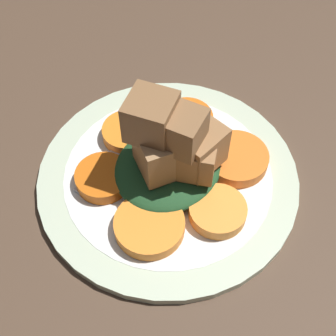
{
  "coord_description": "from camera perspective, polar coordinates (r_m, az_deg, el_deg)",
  "views": [
    {
      "loc": [
        21.66,
        17.47,
        42.61
      ],
      "look_at": [
        0.0,
        0.0,
        4.1
      ],
      "focal_mm": 50.0,
      "sensor_mm": 36.0,
      "label": 1
    }
  ],
  "objects": [
    {
      "name": "carrot_slice_4",
      "position": [
        0.51,
        -4.96,
        4.32
      ],
      "size": [
        5.46,
        5.46,
        1.39
      ],
      "primitive_type": "cylinder",
      "color": "orange",
      "rests_on": "plate"
    },
    {
      "name": "carrot_slice_2",
      "position": [
        0.49,
        8.33,
        1.15
      ],
      "size": [
        6.65,
        6.65,
        1.39
      ],
      "primitive_type": "cylinder",
      "color": "orange",
      "rests_on": "plate"
    },
    {
      "name": "table_slab",
      "position": [
        0.5,
        0.0,
        -2.08
      ],
      "size": [
        120.0,
        120.0,
        2.0
      ],
      "primitive_type": "cube",
      "color": "#4C3828",
      "rests_on": "ground"
    },
    {
      "name": "fork",
      "position": [
        0.51,
        -4.45,
        3.97
      ],
      "size": [
        17.21,
        3.09,
        0.4
      ],
      "rotation": [
        0.0,
        0.0,
        0.08
      ],
      "color": "silver",
      "rests_on": "plate"
    },
    {
      "name": "carrot_slice_0",
      "position": [
        0.44,
        -2.28,
        -6.99
      ],
      "size": [
        6.73,
        6.73,
        1.39
      ],
      "primitive_type": "cylinder",
      "color": "orange",
      "rests_on": "plate"
    },
    {
      "name": "carrot_slice_5",
      "position": [
        0.48,
        -7.92,
        -1.19
      ],
      "size": [
        5.63,
        5.63,
        1.39
      ],
      "primitive_type": "cylinder",
      "color": "#D55F13",
      "rests_on": "plate"
    },
    {
      "name": "center_pile",
      "position": [
        0.45,
        0.56,
        1.93
      ],
      "size": [
        11.55,
        10.48,
        10.69
      ],
      "color": "#1E4723",
      "rests_on": "plate"
    },
    {
      "name": "carrot_slice_3",
      "position": [
        0.52,
        2.3,
        5.82
      ],
      "size": [
        5.8,
        5.8,
        1.39
      ],
      "primitive_type": "cylinder",
      "color": "orange",
      "rests_on": "plate"
    },
    {
      "name": "carrot_slice_1",
      "position": [
        0.45,
        6.08,
        -5.25
      ],
      "size": [
        5.6,
        5.6,
        1.39
      ],
      "primitive_type": "cylinder",
      "color": "orange",
      "rests_on": "plate"
    },
    {
      "name": "plate",
      "position": [
        0.49,
        0.0,
        -1.09
      ],
      "size": [
        26.98,
        26.98,
        1.05
      ],
      "color": "beige",
      "rests_on": "table_slab"
    }
  ]
}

